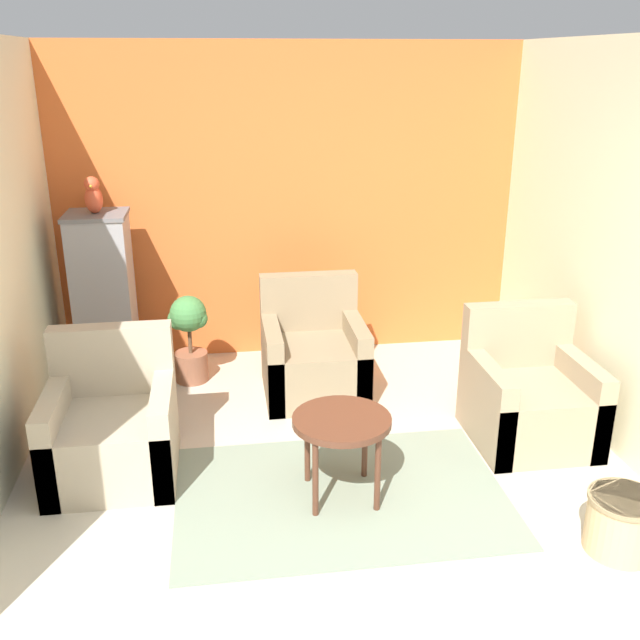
% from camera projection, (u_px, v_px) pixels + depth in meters
% --- Properties ---
extents(wall_back_accent, '(3.97, 0.06, 2.60)m').
position_uv_depth(wall_back_accent, '(290.00, 205.00, 5.99)').
color(wall_back_accent, orange).
rests_on(wall_back_accent, ground_plane).
extents(wall_right, '(0.06, 3.47, 2.60)m').
position_uv_depth(wall_right, '(618.00, 249.00, 4.62)').
color(wall_right, beige).
rests_on(wall_right, ground_plane).
extents(area_rug, '(1.96, 1.33, 0.01)m').
position_uv_depth(area_rug, '(341.00, 495.00, 4.26)').
color(area_rug, gray).
rests_on(area_rug, ground_plane).
extents(coffee_table, '(0.58, 0.58, 0.53)m').
position_uv_depth(coffee_table, '(342.00, 427.00, 4.10)').
color(coffee_table, '#512D1E').
rests_on(coffee_table, ground_plane).
extents(armchair_left, '(0.76, 0.77, 0.88)m').
position_uv_depth(armchair_left, '(113.00, 431.00, 4.42)').
color(armchair_left, tan).
rests_on(armchair_left, ground_plane).
extents(armchair_right, '(0.76, 0.77, 0.88)m').
position_uv_depth(armchair_right, '(529.00, 399.00, 4.82)').
color(armchair_right, '#9E896B').
rests_on(armchair_right, ground_plane).
extents(armchair_middle, '(0.76, 0.77, 0.88)m').
position_uv_depth(armchair_middle, '(313.00, 358.00, 5.50)').
color(armchair_middle, '#8E7A5B').
rests_on(armchair_middle, ground_plane).
extents(birdcage, '(0.55, 0.55, 1.37)m').
position_uv_depth(birdcage, '(105.00, 301.00, 5.60)').
color(birdcage, slate).
rests_on(birdcage, ground_plane).
extents(parrot, '(0.13, 0.24, 0.28)m').
position_uv_depth(parrot, '(93.00, 196.00, 5.32)').
color(parrot, '#D14C2D').
rests_on(parrot, birdcage).
extents(potted_plant, '(0.32, 0.29, 0.72)m').
position_uv_depth(potted_plant, '(189.00, 333.00, 5.66)').
color(potted_plant, brown).
rests_on(potted_plant, ground_plane).
extents(wicker_basket, '(0.38, 0.38, 0.32)m').
position_uv_depth(wicker_basket, '(622.00, 522.00, 3.74)').
color(wicker_basket, tan).
rests_on(wicker_basket, ground_plane).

